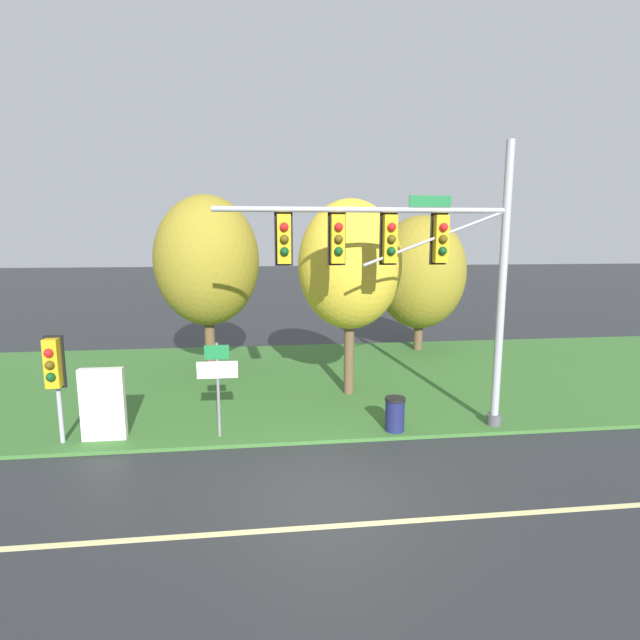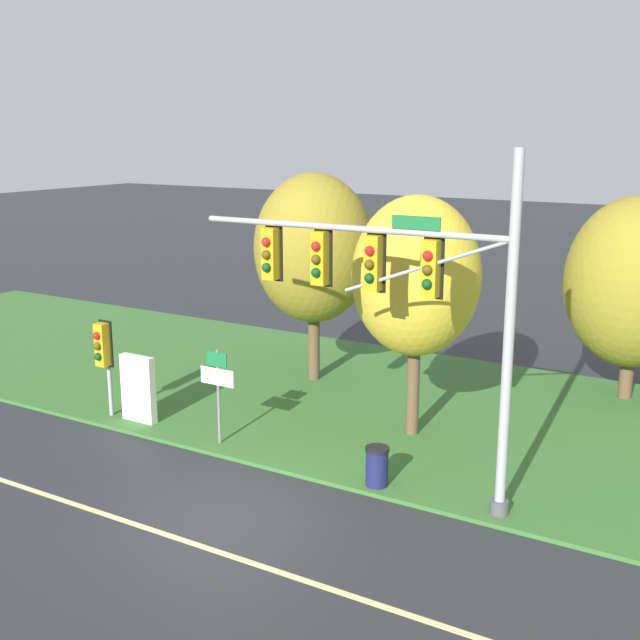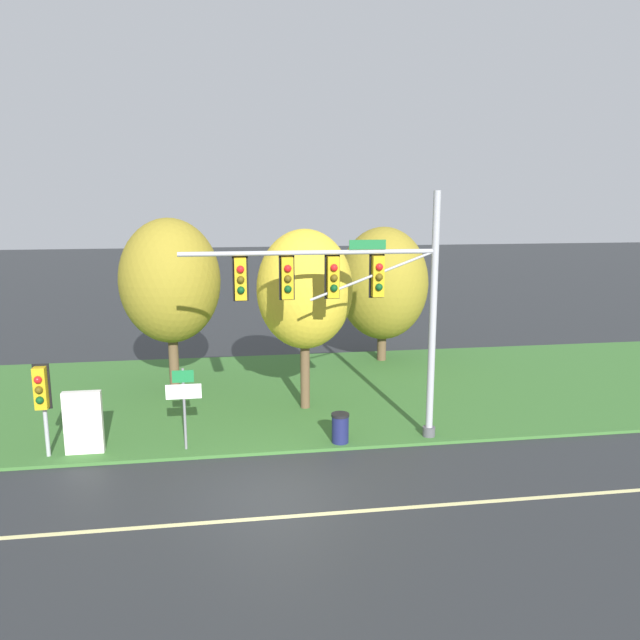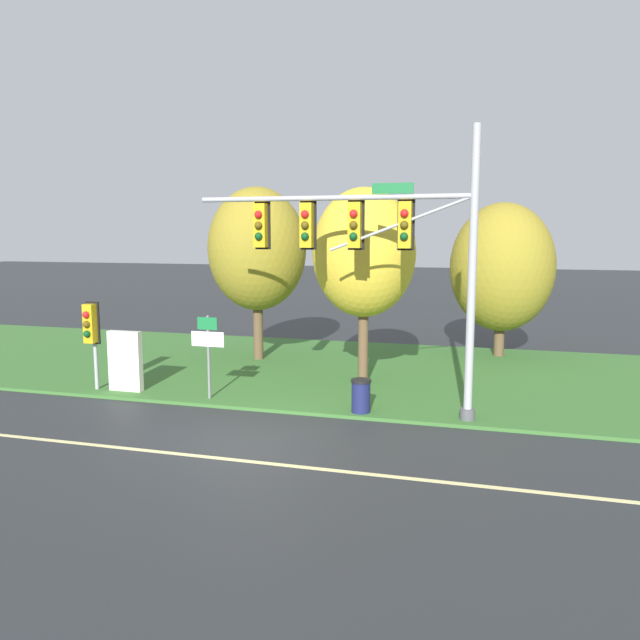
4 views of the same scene
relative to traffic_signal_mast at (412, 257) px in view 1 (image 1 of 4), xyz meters
The scene contains 11 objects.
ground_plane 6.22m from the traffic_signal_mast, 130.83° to the right, with size 160.00×160.00×0.00m, color #282B2D.
lane_stripe 6.88m from the traffic_signal_mast, 121.73° to the right, with size 36.00×0.16×0.01m, color beige.
grass_verge 7.52m from the traffic_signal_mast, 116.52° to the left, with size 48.00×11.50×0.10m, color #386B2D.
traffic_signal_mast is the anchor object (origin of this frame).
pedestrian_signal_near_kerb 9.42m from the traffic_signal_mast, behind, with size 0.46×0.55×2.81m.
route_sign_post 5.89m from the traffic_signal_mast, behind, with size 1.04×0.08×2.52m.
tree_nearest_road 8.47m from the traffic_signal_mast, 133.68° to the left, with size 3.80×3.80×6.70m.
tree_left_of_mast 3.49m from the traffic_signal_mast, 107.35° to the left, with size 3.34×3.34×6.40m.
tree_behind_signpost 10.01m from the traffic_signal_mast, 70.52° to the left, with size 4.09×4.09×6.15m.
info_kiosk 8.83m from the traffic_signal_mast, behind, with size 1.10×0.24×1.90m.
trash_bin 4.22m from the traffic_signal_mast, 166.86° to the right, with size 0.56×0.56×0.93m.
Camera 1 is at (-1.31, -9.60, 5.33)m, focal length 28.00 mm.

